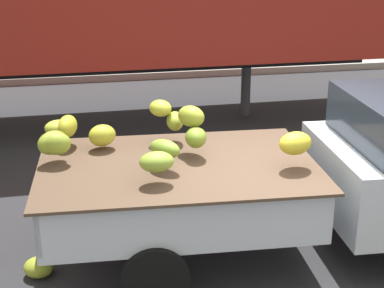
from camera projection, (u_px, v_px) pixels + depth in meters
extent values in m
plane|color=#28282B|center=(279.00, 261.00, 6.16)|extent=(220.00, 220.00, 0.00)
cube|color=gray|center=(162.00, 72.00, 13.99)|extent=(80.00, 0.80, 0.16)
cube|color=silver|center=(178.00, 208.00, 6.03)|extent=(2.78, 1.87, 0.08)
cube|color=silver|center=(169.00, 156.00, 6.72)|extent=(2.69, 0.20, 0.44)
cube|color=silver|center=(189.00, 224.00, 5.16)|extent=(2.69, 0.20, 0.44)
cube|color=silver|center=(302.00, 178.00, 6.11)|extent=(0.14, 1.73, 0.44)
cube|color=silver|center=(47.00, 193.00, 5.76)|extent=(0.14, 1.73, 0.44)
cube|color=#B21914|center=(169.00, 158.00, 6.76)|extent=(2.58, 0.15, 0.07)
cube|color=brown|center=(178.00, 165.00, 5.86)|extent=(2.90, 2.00, 0.03)
ellipsoid|color=olive|center=(157.00, 162.00, 5.31)|extent=(0.34, 0.28, 0.19)
ellipsoid|color=olive|center=(53.00, 143.00, 5.81)|extent=(0.40, 0.39, 0.24)
ellipsoid|color=#93A02B|center=(191.00, 116.00, 6.02)|extent=(0.37, 0.39, 0.22)
ellipsoid|color=olive|center=(165.00, 149.00, 5.62)|extent=(0.38, 0.39, 0.18)
ellipsoid|color=#A6B032|center=(58.00, 128.00, 6.22)|extent=(0.34, 0.30, 0.16)
ellipsoid|color=gold|center=(295.00, 143.00, 5.64)|extent=(0.43, 0.37, 0.22)
ellipsoid|color=#8FA12E|center=(175.00, 121.00, 6.35)|extent=(0.22, 0.34, 0.20)
ellipsoid|color=olive|center=(57.00, 144.00, 5.76)|extent=(0.31, 0.25, 0.22)
ellipsoid|color=gold|center=(102.00, 135.00, 6.19)|extent=(0.39, 0.37, 0.23)
ellipsoid|color=gold|center=(160.00, 108.00, 6.29)|extent=(0.33, 0.34, 0.18)
ellipsoid|color=gold|center=(67.00, 126.00, 6.23)|extent=(0.28, 0.39, 0.23)
ellipsoid|color=olive|center=(196.00, 137.00, 5.92)|extent=(0.26, 0.33, 0.21)
cylinder|color=black|center=(377.00, 184.00, 7.24)|extent=(0.65, 0.23, 0.64)
cylinder|color=black|center=(143.00, 198.00, 6.85)|extent=(0.65, 0.23, 0.64)
cylinder|color=black|center=(155.00, 277.00, 5.30)|extent=(0.65, 0.23, 0.64)
cube|color=black|center=(64.00, 65.00, 10.03)|extent=(11.04, 0.48, 0.30)
cylinder|color=#38383A|center=(246.00, 83.00, 10.82)|extent=(0.18, 0.18, 1.25)
ellipsoid|color=olive|center=(39.00, 267.00, 5.85)|extent=(0.39, 0.38, 0.20)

